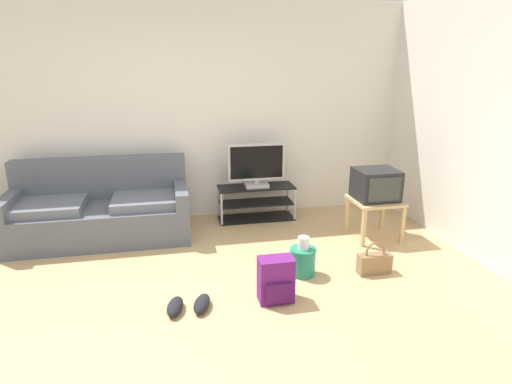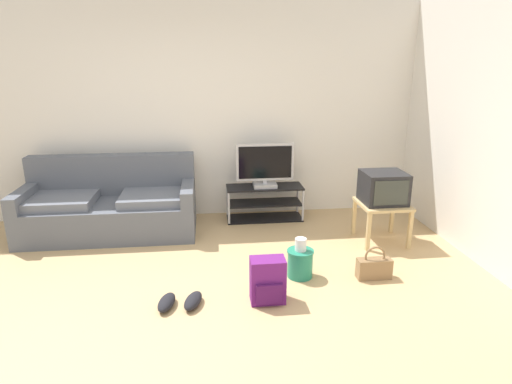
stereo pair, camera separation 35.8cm
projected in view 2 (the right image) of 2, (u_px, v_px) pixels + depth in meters
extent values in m
cube|color=tan|center=(173.00, 316.00, 3.47)|extent=(9.00, 9.80, 0.02)
cube|color=silver|center=(181.00, 112.00, 5.40)|extent=(9.00, 0.10, 2.70)
cube|color=silver|center=(486.00, 127.00, 4.20)|extent=(0.10, 3.60, 2.70)
cube|color=#565B66|center=(111.00, 218.00, 5.05)|extent=(1.97, 0.87, 0.40)
cube|color=#565B66|center=(113.00, 174.00, 5.24)|extent=(1.97, 0.20, 0.49)
cube|color=#565B66|center=(25.00, 197.00, 4.87)|extent=(0.14, 0.87, 0.19)
cube|color=#565B66|center=(188.00, 191.00, 5.07)|extent=(0.14, 0.87, 0.19)
cube|color=slate|center=(58.00, 201.00, 4.86)|extent=(0.79, 0.61, 0.10)
cube|color=slate|center=(156.00, 198.00, 4.98)|extent=(0.79, 0.61, 0.10)
cube|color=black|center=(265.00, 187.00, 5.47)|extent=(0.97, 0.37, 0.02)
cube|color=black|center=(265.00, 203.00, 5.53)|extent=(0.93, 0.35, 0.02)
cube|color=black|center=(264.00, 218.00, 5.59)|extent=(0.97, 0.37, 0.02)
cylinder|color=#B7B7BC|center=(229.00, 208.00, 5.31)|extent=(0.03, 0.03, 0.44)
cylinder|color=#B7B7BC|center=(303.00, 206.00, 5.42)|extent=(0.03, 0.03, 0.44)
cylinder|color=#B7B7BC|center=(227.00, 200.00, 5.64)|extent=(0.03, 0.03, 0.44)
cylinder|color=#B7B7BC|center=(298.00, 197.00, 5.74)|extent=(0.03, 0.03, 0.44)
cube|color=#B2B2B7|center=(265.00, 185.00, 5.44)|extent=(0.29, 0.22, 0.05)
cube|color=#B2B2B7|center=(265.00, 182.00, 5.42)|extent=(0.05, 0.04, 0.04)
cube|color=#B2B2B7|center=(265.00, 162.00, 5.35)|extent=(0.72, 0.04, 0.47)
cube|color=black|center=(265.00, 162.00, 5.33)|extent=(0.66, 0.01, 0.41)
cube|color=tan|center=(383.00, 204.00, 4.77)|extent=(0.53, 0.53, 0.03)
cube|color=tan|center=(368.00, 232.00, 4.59)|extent=(0.04, 0.04, 0.43)
cube|color=tan|center=(410.00, 230.00, 4.64)|extent=(0.04, 0.04, 0.43)
cube|color=tan|center=(354.00, 217.00, 5.03)|extent=(0.04, 0.04, 0.43)
cube|color=tan|center=(392.00, 215.00, 5.08)|extent=(0.04, 0.04, 0.43)
cube|color=#232326|center=(383.00, 187.00, 4.73)|extent=(0.46, 0.42, 0.35)
cube|color=#333833|center=(391.00, 193.00, 4.53)|extent=(0.38, 0.01, 0.27)
cube|color=#661E70|center=(268.00, 280.00, 3.61)|extent=(0.29, 0.18, 0.39)
cube|color=#4C1654|center=(269.00, 294.00, 3.53)|extent=(0.22, 0.04, 0.17)
cylinder|color=#4C1654|center=(256.00, 272.00, 3.70)|extent=(0.04, 0.04, 0.31)
cylinder|color=#4C1654|center=(275.00, 271.00, 3.72)|extent=(0.04, 0.04, 0.31)
cube|color=olive|center=(374.00, 269.00, 4.03)|extent=(0.32, 0.12, 0.19)
torus|color=olive|center=(375.00, 256.00, 3.99)|extent=(0.20, 0.02, 0.20)
cylinder|color=#238466|center=(300.00, 263.00, 4.05)|extent=(0.24, 0.24, 0.27)
cylinder|color=#238466|center=(300.00, 251.00, 4.01)|extent=(0.25, 0.25, 0.02)
cylinder|color=white|center=(301.00, 245.00, 3.99)|extent=(0.11, 0.11, 0.14)
ellipsoid|color=black|center=(167.00, 302.00, 3.56)|extent=(0.18, 0.30, 0.09)
ellipsoid|color=black|center=(193.00, 301.00, 3.58)|extent=(0.20, 0.31, 0.09)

